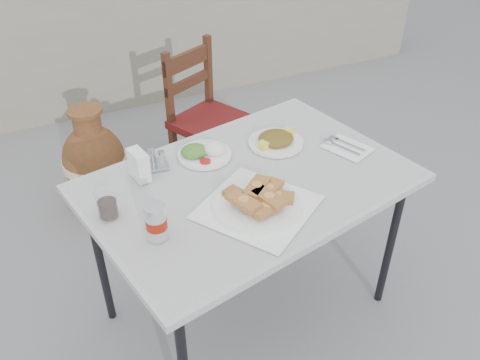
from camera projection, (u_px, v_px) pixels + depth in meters
name	position (u px, v px, depth m)	size (l,w,h in m)	color
ground	(238.00, 303.00, 2.65)	(80.00, 80.00, 0.00)	slate
cafe_table	(249.00, 190.00, 2.19)	(1.51, 1.17, 0.82)	black
pide_plate	(258.00, 200.00, 1.98)	(0.56, 0.56, 0.08)	white
salad_rice_plate	(204.00, 152.00, 2.29)	(0.25, 0.25, 0.06)	white
salad_chopped_plate	(276.00, 140.00, 2.37)	(0.26, 0.26, 0.06)	white
soda_can	(156.00, 222.00, 1.82)	(0.08, 0.08, 0.14)	silver
cola_glass	(107.00, 205.00, 1.93)	(0.08, 0.08, 0.12)	white
napkin_holder	(139.00, 165.00, 2.13)	(0.08, 0.12, 0.13)	white
condiment_caddy	(154.00, 161.00, 2.21)	(0.13, 0.11, 0.08)	silver
cutlery_napkin	(344.00, 146.00, 2.36)	(0.22, 0.25, 0.02)	white
chair	(207.00, 118.00, 3.26)	(0.57, 0.57, 0.96)	#341D0E
terracotta_urn	(95.00, 162.00, 3.16)	(0.39, 0.39, 0.68)	brown
back_wall	(110.00, 37.00, 4.14)	(6.00, 0.25, 1.20)	gray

